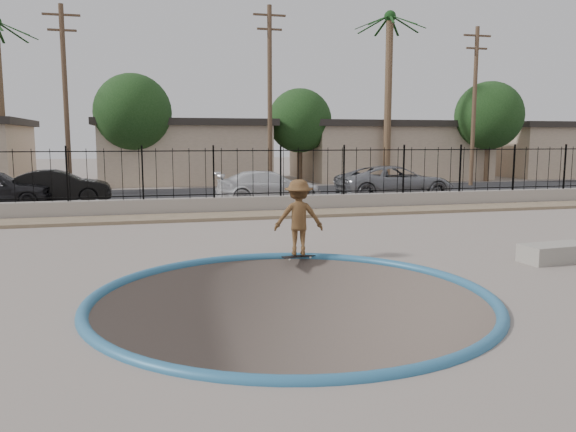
# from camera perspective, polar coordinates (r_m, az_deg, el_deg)

# --- Properties ---
(ground) EXTENTS (120.00, 120.00, 2.20)m
(ground) POSITION_cam_1_polar(r_m,az_deg,el_deg) (22.56, -7.94, -2.00)
(ground) COLOR slate
(ground) RESTS_ON ground
(bowl_pit) EXTENTS (6.84, 6.84, 1.80)m
(bowl_pit) POSITION_cam_1_polar(r_m,az_deg,el_deg) (9.79, 0.40, -8.33)
(bowl_pit) COLOR #473E37
(bowl_pit) RESTS_ON ground
(coping_ring) EXTENTS (7.04, 7.04, 0.20)m
(coping_ring) POSITION_cam_1_polar(r_m,az_deg,el_deg) (9.79, 0.40, -8.33)
(coping_ring) COLOR #2C6790
(coping_ring) RESTS_ON ground
(rock_strip) EXTENTS (42.00, 1.60, 0.11)m
(rock_strip) POSITION_cam_1_polar(r_m,az_deg,el_deg) (19.63, -7.11, -0.04)
(rock_strip) COLOR tan
(rock_strip) RESTS_ON ground
(retaining_wall) EXTENTS (42.00, 0.45, 0.60)m
(retaining_wall) POSITION_cam_1_polar(r_m,az_deg,el_deg) (20.68, -7.50, 1.04)
(retaining_wall) COLOR #9C9289
(retaining_wall) RESTS_ON ground
(fence) EXTENTS (40.00, 0.04, 1.80)m
(fence) POSITION_cam_1_polar(r_m,az_deg,el_deg) (20.58, -7.56, 4.36)
(fence) COLOR black
(fence) RESTS_ON retaining_wall
(street) EXTENTS (90.00, 8.00, 0.04)m
(street) POSITION_cam_1_polar(r_m,az_deg,el_deg) (27.34, -9.14, 2.06)
(street) COLOR black
(street) RESTS_ON ground
(house_center) EXTENTS (10.60, 8.60, 3.90)m
(house_center) POSITION_cam_1_polar(r_m,az_deg,el_deg) (36.69, -10.53, 6.54)
(house_center) COLOR tan
(house_center) RESTS_ON ground
(house_east) EXTENTS (12.60, 8.60, 3.90)m
(house_east) POSITION_cam_1_polar(r_m,az_deg,el_deg) (40.10, 9.99, 6.65)
(house_east) COLOR tan
(house_east) RESTS_ON ground
(house_east_far) EXTENTS (11.60, 8.60, 3.90)m
(house_east_far) POSITION_cam_1_polar(r_m,az_deg,el_deg) (47.56, 25.67, 6.17)
(house_east_far) COLOR tan
(house_east_far) RESTS_ON ground
(palm_right) EXTENTS (2.30, 2.30, 10.30)m
(palm_right) POSITION_cam_1_polar(r_m,az_deg,el_deg) (35.47, 10.22, 15.18)
(palm_right) COLOR brown
(palm_right) RESTS_ON ground
(utility_pole_left) EXTENTS (1.70, 0.24, 9.00)m
(utility_pole_left) POSITION_cam_1_polar(r_m,az_deg,el_deg) (29.39, -21.66, 11.16)
(utility_pole_left) COLOR #473323
(utility_pole_left) RESTS_ON ground
(utility_pole_mid) EXTENTS (1.70, 0.24, 9.50)m
(utility_pole_mid) POSITION_cam_1_polar(r_m,az_deg,el_deg) (29.87, -1.86, 12.12)
(utility_pole_mid) COLOR #473323
(utility_pole_mid) RESTS_ON ground
(utility_pole_right) EXTENTS (1.70, 0.24, 9.00)m
(utility_pole_right) POSITION_cam_1_polar(r_m,az_deg,el_deg) (34.47, 18.39, 10.74)
(utility_pole_right) COLOR #473323
(utility_pole_right) RESTS_ON ground
(street_tree_left) EXTENTS (4.32, 4.32, 6.36)m
(street_tree_left) POSITION_cam_1_polar(r_m,az_deg,el_deg) (33.14, -15.49, 10.10)
(street_tree_left) COLOR #473323
(street_tree_left) RESTS_ON ground
(street_tree_mid) EXTENTS (3.96, 3.96, 5.83)m
(street_tree_mid) POSITION_cam_1_polar(r_m,az_deg,el_deg) (35.38, 1.21, 9.64)
(street_tree_mid) COLOR #473323
(street_tree_mid) RESTS_ON ground
(street_tree_right) EXTENTS (4.32, 4.32, 6.36)m
(street_tree_right) POSITION_cam_1_polar(r_m,az_deg,el_deg) (38.59, 19.75, 9.56)
(street_tree_right) COLOR #473323
(street_tree_right) RESTS_ON ground
(skater) EXTENTS (1.22, 0.86, 1.72)m
(skater) POSITION_cam_1_polar(r_m,az_deg,el_deg) (12.76, 1.09, -0.57)
(skater) COLOR brown
(skater) RESTS_ON ground
(skateboard) EXTENTS (0.80, 0.33, 0.07)m
(skateboard) POSITION_cam_1_polar(r_m,az_deg,el_deg) (12.90, 1.08, -4.11)
(skateboard) COLOR black
(skateboard) RESTS_ON ground
(concrete_ledge) EXTENTS (1.66, 0.84, 0.40)m
(concrete_ledge) POSITION_cam_1_polar(r_m,az_deg,el_deg) (13.91, 25.56, -3.40)
(concrete_ledge) COLOR gray
(concrete_ledge) RESTS_ON ground
(car_b) EXTENTS (4.32, 1.67, 1.40)m
(car_b) POSITION_cam_1_polar(r_m,az_deg,el_deg) (25.44, -22.33, 2.77)
(car_b) COLOR black
(car_b) RESTS_ON street
(car_c) EXTENTS (4.62, 1.96, 1.33)m
(car_c) POSITION_cam_1_polar(r_m,az_deg,el_deg) (24.13, -1.93, 3.03)
(car_c) COLOR silver
(car_c) RESTS_ON street
(car_d) EXTENTS (5.38, 2.54, 1.48)m
(car_d) POSITION_cam_1_polar(r_m,az_deg,el_deg) (26.00, 10.79, 3.41)
(car_d) COLOR gray
(car_d) RESTS_ON street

